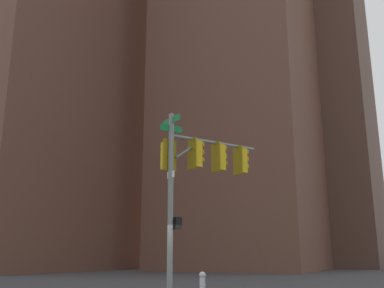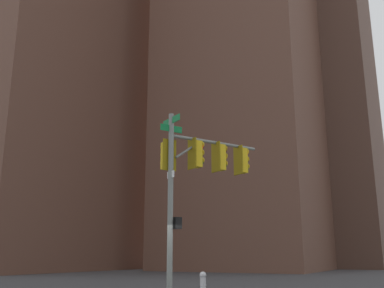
% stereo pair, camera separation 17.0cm
% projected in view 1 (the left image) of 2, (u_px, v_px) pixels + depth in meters
% --- Properties ---
extents(signal_pole_assembly, '(3.86, 2.53, 6.52)m').
position_uv_depth(signal_pole_assembly, '(198.00, 168.00, 16.40)').
color(signal_pole_assembly, slate).
rests_on(signal_pole_assembly, ground_plane).
extents(fire_hydrant, '(0.34, 0.26, 0.87)m').
position_uv_depth(fire_hydrant, '(202.00, 282.00, 17.01)').
color(fire_hydrant, '#B2B2B7').
rests_on(fire_hydrant, ground_plane).
extents(building_brick_nearside, '(20.20, 19.69, 57.57)m').
position_uv_depth(building_brick_nearside, '(32.00, 15.00, 51.74)').
color(building_brick_nearside, brown).
rests_on(building_brick_nearside, ground_plane).
extents(building_brick_midblock, '(17.28, 15.46, 48.38)m').
position_uv_depth(building_brick_midblock, '(242.00, 56.00, 51.84)').
color(building_brick_midblock, brown).
rests_on(building_brick_midblock, ground_plane).
extents(building_brick_farside, '(18.82, 16.12, 43.25)m').
position_uv_depth(building_brick_farside, '(308.00, 107.00, 61.77)').
color(building_brick_farside, '#4C3328').
rests_on(building_brick_farside, ground_plane).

